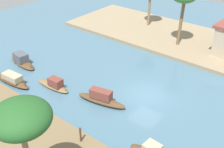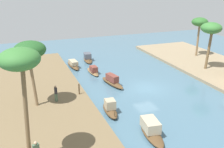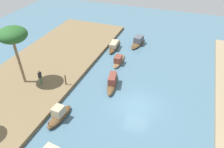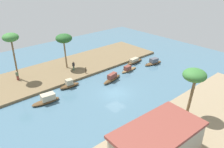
{
  "view_description": "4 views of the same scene",
  "coord_description": "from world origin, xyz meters",
  "px_view_note": "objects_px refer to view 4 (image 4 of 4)",
  "views": [
    {
      "loc": [
        10.72,
        -18.17,
        14.49
      ],
      "look_at": [
        -3.42,
        -0.65,
        1.17
      ],
      "focal_mm": 46.06,
      "sensor_mm": 36.0,
      "label": 1
    },
    {
      "loc": [
        25.44,
        -13.97,
        11.94
      ],
      "look_at": [
        -4.3,
        -2.74,
        0.67
      ],
      "focal_mm": 42.25,
      "sensor_mm": 36.0,
      "label": 2
    },
    {
      "loc": [
        17.46,
        3.88,
        15.41
      ],
      "look_at": [
        -3.22,
        -3.83,
        0.86
      ],
      "focal_mm": 37.47,
      "sensor_mm": 36.0,
      "label": 3
    },
    {
      "loc": [
        20.08,
        21.86,
        17.22
      ],
      "look_at": [
        -2.79,
        -4.0,
        0.91
      ],
      "focal_mm": 35.79,
      "sensor_mm": 36.0,
      "label": 4
    }
  ],
  "objects_px": {
    "sampan_downstream_large": "(153,62)",
    "sampan_foreground": "(134,61)",
    "person_on_near_bank": "(74,66)",
    "palm_tree_left_far": "(11,39)",
    "sampan_with_red_awning": "(128,69)",
    "palm_tree_left_near": "(64,39)",
    "sampan_with_tall_canopy": "(112,78)",
    "palm_tree_right_tall": "(194,76)",
    "sampan_open_hull": "(69,85)",
    "riverside_building": "(157,143)",
    "mooring_post": "(86,70)",
    "person_by_mooring": "(17,76)",
    "sampan_upstream_small": "(47,99)"
  },
  "relations": [
    {
      "from": "sampan_downstream_large",
      "to": "sampan_foreground",
      "type": "height_order",
      "value": "sampan_downstream_large"
    },
    {
      "from": "sampan_foreground",
      "to": "sampan_downstream_large",
      "type": "bearing_deg",
      "value": 126.15
    },
    {
      "from": "sampan_downstream_large",
      "to": "person_on_near_bank",
      "type": "height_order",
      "value": "person_on_near_bank"
    },
    {
      "from": "sampan_downstream_large",
      "to": "palm_tree_left_far",
      "type": "xyz_separation_m",
      "value": [
        22.87,
        -10.37,
        6.94
      ]
    },
    {
      "from": "sampan_foreground",
      "to": "sampan_with_red_awning",
      "type": "height_order",
      "value": "sampan_with_red_awning"
    },
    {
      "from": "sampan_foreground",
      "to": "palm_tree_left_near",
      "type": "height_order",
      "value": "palm_tree_left_near"
    },
    {
      "from": "sampan_with_tall_canopy",
      "to": "palm_tree_left_near",
      "type": "xyz_separation_m",
      "value": [
        3.26,
        -9.29,
        5.44
      ]
    },
    {
      "from": "palm_tree_right_tall",
      "to": "sampan_foreground",
      "type": "bearing_deg",
      "value": -115.87
    },
    {
      "from": "sampan_open_hull",
      "to": "riverside_building",
      "type": "xyz_separation_m",
      "value": [
        1.52,
        18.56,
        1.63
      ]
    },
    {
      "from": "riverside_building",
      "to": "sampan_downstream_large",
      "type": "bearing_deg",
      "value": -137.95
    },
    {
      "from": "palm_tree_left_far",
      "to": "palm_tree_right_tall",
      "type": "bearing_deg",
      "value": 116.39
    },
    {
      "from": "riverside_building",
      "to": "mooring_post",
      "type": "bearing_deg",
      "value": -103.97
    },
    {
      "from": "sampan_foreground",
      "to": "person_by_mooring",
      "type": "distance_m",
      "value": 21.88
    },
    {
      "from": "sampan_foreground",
      "to": "sampan_with_tall_canopy",
      "type": "bearing_deg",
      "value": 14.64
    },
    {
      "from": "sampan_with_tall_canopy",
      "to": "person_on_near_bank",
      "type": "xyz_separation_m",
      "value": [
        2.97,
        -7.21,
        0.68
      ]
    },
    {
      "from": "sampan_open_hull",
      "to": "person_by_mooring",
      "type": "relative_size",
      "value": 2.17
    },
    {
      "from": "sampan_open_hull",
      "to": "sampan_downstream_large",
      "type": "bearing_deg",
      "value": 175.41
    },
    {
      "from": "sampan_with_tall_canopy",
      "to": "sampan_open_hull",
      "type": "distance_m",
      "value": 7.21
    },
    {
      "from": "sampan_upstream_small",
      "to": "sampan_downstream_large",
      "type": "relative_size",
      "value": 0.95
    },
    {
      "from": "sampan_downstream_large",
      "to": "palm_tree_right_tall",
      "type": "xyz_separation_m",
      "value": [
        10.69,
        14.17,
        5.42
      ]
    },
    {
      "from": "sampan_open_hull",
      "to": "palm_tree_left_far",
      "type": "relative_size",
      "value": 0.44
    },
    {
      "from": "mooring_post",
      "to": "palm_tree_left_far",
      "type": "height_order",
      "value": "palm_tree_left_far"
    },
    {
      "from": "palm_tree_left_near",
      "to": "palm_tree_left_far",
      "type": "bearing_deg",
      "value": -7.09
    },
    {
      "from": "sampan_with_red_awning",
      "to": "palm_tree_left_near",
      "type": "xyz_separation_m",
      "value": [
        8.14,
        -8.34,
        5.54
      ]
    },
    {
      "from": "palm_tree_right_tall",
      "to": "sampan_with_red_awning",
      "type": "bearing_deg",
      "value": -106.92
    },
    {
      "from": "sampan_upstream_small",
      "to": "mooring_post",
      "type": "relative_size",
      "value": 3.43
    },
    {
      "from": "sampan_open_hull",
      "to": "person_on_near_bank",
      "type": "xyz_separation_m",
      "value": [
        -3.69,
        -4.46,
        0.68
      ]
    },
    {
      "from": "sampan_with_red_awning",
      "to": "person_on_near_bank",
      "type": "height_order",
      "value": "person_on_near_bank"
    },
    {
      "from": "sampan_with_tall_canopy",
      "to": "mooring_post",
      "type": "relative_size",
      "value": 3.79
    },
    {
      "from": "person_on_near_bank",
      "to": "riverside_building",
      "type": "relative_size",
      "value": 0.18
    },
    {
      "from": "sampan_downstream_large",
      "to": "person_by_mooring",
      "type": "relative_size",
      "value": 2.72
    },
    {
      "from": "sampan_with_red_awning",
      "to": "riverside_building",
      "type": "relative_size",
      "value": 0.41
    },
    {
      "from": "sampan_foreground",
      "to": "palm_tree_left_far",
      "type": "relative_size",
      "value": 0.58
    },
    {
      "from": "sampan_upstream_small",
      "to": "mooring_post",
      "type": "xyz_separation_m",
      "value": [
        -9.34,
        -3.66,
        0.46
      ]
    },
    {
      "from": "person_by_mooring",
      "to": "sampan_with_red_awning",
      "type": "bearing_deg",
      "value": 44.63
    },
    {
      "from": "palm_tree_left_near",
      "to": "palm_tree_right_tall",
      "type": "bearing_deg",
      "value": 98.57
    },
    {
      "from": "person_on_near_bank",
      "to": "person_by_mooring",
      "type": "xyz_separation_m",
      "value": [
        9.15,
        -2.8,
        -0.06
      ]
    },
    {
      "from": "sampan_open_hull",
      "to": "sampan_with_red_awning",
      "type": "xyz_separation_m",
      "value": [
        -11.55,
        1.81,
        -0.1
      ]
    },
    {
      "from": "sampan_downstream_large",
      "to": "mooring_post",
      "type": "height_order",
      "value": "mooring_post"
    },
    {
      "from": "sampan_with_red_awning",
      "to": "sampan_open_hull",
      "type": "bearing_deg",
      "value": -11.12
    },
    {
      "from": "riverside_building",
      "to": "palm_tree_left_near",
      "type": "bearing_deg",
      "value": -98.57
    },
    {
      "from": "sampan_with_tall_canopy",
      "to": "sampan_open_hull",
      "type": "relative_size",
      "value": 1.32
    },
    {
      "from": "sampan_open_hull",
      "to": "mooring_post",
      "type": "xyz_separation_m",
      "value": [
        -4.54,
        -1.87,
        0.52
      ]
    },
    {
      "from": "palm_tree_right_tall",
      "to": "person_on_near_bank",
      "type": "bearing_deg",
      "value": -81.34
    },
    {
      "from": "sampan_downstream_large",
      "to": "palm_tree_right_tall",
      "type": "relative_size",
      "value": 0.67
    },
    {
      "from": "sampan_with_tall_canopy",
      "to": "person_by_mooring",
      "type": "xyz_separation_m",
      "value": [
        12.12,
        -10.01,
        0.62
      ]
    },
    {
      "from": "sampan_upstream_small",
      "to": "palm_tree_left_near",
      "type": "height_order",
      "value": "palm_tree_left_near"
    },
    {
      "from": "sampan_with_red_awning",
      "to": "mooring_post",
      "type": "relative_size",
      "value": 3.15
    },
    {
      "from": "sampan_open_hull",
      "to": "riverside_building",
      "type": "height_order",
      "value": "riverside_building"
    },
    {
      "from": "sampan_upstream_small",
      "to": "sampan_downstream_large",
      "type": "bearing_deg",
      "value": -175.41
    }
  ]
}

